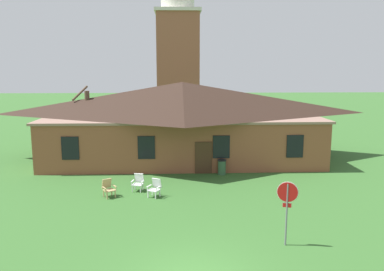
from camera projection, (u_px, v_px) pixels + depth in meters
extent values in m
cube|color=brown|center=(183.00, 136.00, 29.72)|extent=(19.33, 10.00, 3.20)
cube|color=#926D5E|center=(182.00, 115.00, 29.44)|extent=(19.72, 10.20, 0.16)
pyramid|color=black|center=(182.00, 98.00, 29.22)|extent=(20.10, 10.40, 2.41)
cube|color=black|center=(70.00, 148.00, 24.44)|extent=(1.10, 0.06, 1.50)
cube|color=black|center=(146.00, 148.00, 24.64)|extent=(1.10, 0.06, 1.50)
cube|color=black|center=(221.00, 147.00, 24.85)|extent=(1.10, 0.06, 1.50)
cube|color=black|center=(295.00, 146.00, 25.05)|extent=(1.10, 0.06, 1.50)
cube|color=#422819|center=(203.00, 158.00, 24.92)|extent=(1.10, 0.06, 2.10)
cube|color=#93563D|center=(178.00, 71.00, 45.11)|extent=(4.80, 4.80, 13.01)
cube|color=silver|center=(178.00, 12.00, 43.97)|extent=(5.18, 5.18, 0.36)
cylinder|color=silver|center=(178.00, 0.00, 43.75)|extent=(3.80, 3.80, 2.20)
cylinder|color=slate|center=(287.00, 215.00, 14.67)|extent=(0.07, 0.07, 2.46)
cylinder|color=white|center=(288.00, 192.00, 14.53)|extent=(0.77, 0.25, 0.81)
cylinder|color=#B71414|center=(288.00, 192.00, 14.51)|extent=(0.73, 0.24, 0.76)
cube|color=#B71414|center=(287.00, 205.00, 14.61)|extent=(0.31, 0.12, 0.16)
cube|color=white|center=(287.00, 205.00, 14.62)|extent=(0.33, 0.12, 0.18)
cube|color=tan|center=(115.00, 194.00, 20.37)|extent=(0.07, 0.07, 0.36)
cube|color=tan|center=(107.00, 196.00, 20.10)|extent=(0.07, 0.07, 0.36)
cube|color=tan|center=(112.00, 192.00, 20.72)|extent=(0.07, 0.07, 0.36)
cube|color=tan|center=(104.00, 194.00, 20.45)|extent=(0.07, 0.07, 0.36)
cube|color=tan|center=(109.00, 190.00, 20.38)|extent=(0.74, 0.73, 0.05)
cube|color=tan|center=(107.00, 183.00, 20.57)|extent=(0.53, 0.44, 0.54)
cube|color=tan|center=(114.00, 186.00, 20.50)|extent=(0.31, 0.42, 0.03)
cube|color=tan|center=(116.00, 189.00, 20.39)|extent=(0.06, 0.06, 0.22)
cube|color=tan|center=(104.00, 188.00, 20.16)|extent=(0.31, 0.42, 0.03)
cube|color=tan|center=(106.00, 191.00, 20.05)|extent=(0.06, 0.06, 0.22)
cube|color=white|center=(140.00, 189.00, 21.18)|extent=(0.06, 0.06, 0.36)
cube|color=white|center=(132.00, 189.00, 21.26)|extent=(0.06, 0.06, 0.36)
cube|color=white|center=(143.00, 187.00, 21.61)|extent=(0.06, 0.06, 0.36)
cube|color=white|center=(135.00, 187.00, 21.68)|extent=(0.06, 0.06, 0.36)
cube|color=white|center=(138.00, 184.00, 21.40)|extent=(0.64, 0.62, 0.05)
cube|color=white|center=(139.00, 178.00, 21.65)|extent=(0.54, 0.30, 0.54)
cube|color=white|center=(142.00, 181.00, 21.29)|extent=(0.16, 0.47, 0.03)
cube|color=white|center=(142.00, 184.00, 21.15)|extent=(0.05, 0.05, 0.22)
cube|color=white|center=(132.00, 181.00, 21.39)|extent=(0.16, 0.47, 0.03)
cube|color=white|center=(132.00, 184.00, 21.25)|extent=(0.05, 0.05, 0.22)
cube|color=white|center=(156.00, 196.00, 20.15)|extent=(0.07, 0.07, 0.36)
cube|color=white|center=(148.00, 194.00, 20.34)|extent=(0.07, 0.07, 0.36)
cube|color=white|center=(160.00, 193.00, 20.54)|extent=(0.07, 0.07, 0.36)
cube|color=white|center=(152.00, 192.00, 20.74)|extent=(0.07, 0.07, 0.36)
cube|color=white|center=(154.00, 190.00, 20.41)|extent=(0.72, 0.71, 0.05)
cube|color=white|center=(157.00, 183.00, 20.63)|extent=(0.54, 0.41, 0.54)
cube|color=white|center=(158.00, 187.00, 20.23)|extent=(0.27, 0.44, 0.03)
cube|color=white|center=(157.00, 190.00, 20.11)|extent=(0.05, 0.05, 0.22)
cube|color=white|center=(149.00, 186.00, 20.48)|extent=(0.27, 0.44, 0.03)
cube|color=white|center=(147.00, 189.00, 20.35)|extent=(0.05, 0.05, 0.22)
cylinder|color=brown|center=(88.00, 125.00, 29.05)|extent=(0.36, 0.36, 5.13)
cylinder|color=brown|center=(80.00, 93.00, 29.03)|extent=(1.01, 1.38, 1.10)
cylinder|color=brown|center=(87.00, 123.00, 29.38)|extent=(0.88, 0.59, 0.74)
cylinder|color=brown|center=(85.00, 119.00, 28.70)|extent=(0.72, 0.59, 0.94)
cylinder|color=brown|center=(83.00, 115.00, 28.80)|extent=(0.44, 0.80, 1.32)
cylinder|color=#335638|center=(222.00, 168.00, 24.81)|extent=(0.52, 0.52, 0.90)
cylinder|color=black|center=(222.00, 160.00, 24.72)|extent=(0.56, 0.56, 0.08)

